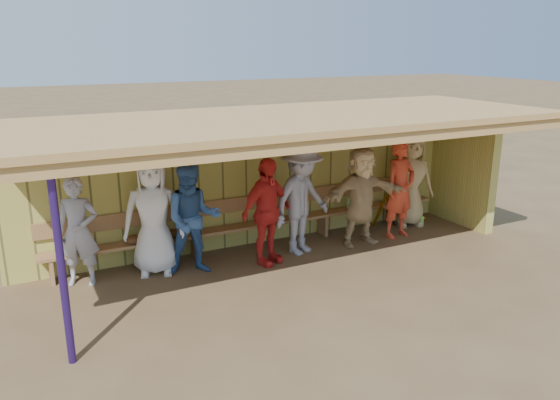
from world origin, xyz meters
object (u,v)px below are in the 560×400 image
object	(u,v)px
player_d	(266,212)
player_f	(361,196)
player_a	(78,232)
player_b	(153,215)
player_e	(302,199)
bench	(261,217)
player_c	(193,219)
player_g	(400,189)
player_h	(411,180)

from	to	relation	value
player_d	player_f	xyz separation A→B (m)	(1.93, 0.07, 0.01)
player_a	player_b	bearing A→B (deg)	19.30
player_f	player_b	bearing A→B (deg)	174.41
player_a	player_f	bearing A→B (deg)	17.00
player_a	player_e	bearing A→B (deg)	16.80
player_e	bench	distance (m)	0.93
player_a	player_e	distance (m)	3.66
player_c	player_d	world-z (taller)	player_c
player_d	player_e	bearing A→B (deg)	-7.87
player_c	player_f	world-z (taller)	player_f
player_e	bench	xyz separation A→B (m)	(-0.46, 0.67, -0.45)
player_b	player_f	bearing A→B (deg)	10.19
player_a	player_f	size ratio (longest dim) A/B	0.93
player_a	player_b	world-z (taller)	player_b
player_g	player_h	bearing A→B (deg)	27.40
player_e	player_f	distance (m)	1.19
player_f	player_h	distance (m)	1.60
player_b	player_f	distance (m)	3.71
player_h	player_a	bearing A→B (deg)	-163.21
player_b	player_g	bearing A→B (deg)	11.45
player_c	player_b	bearing A→B (deg)	165.36
player_b	player_h	distance (m)	5.22
player_e	player_f	world-z (taller)	player_e
player_f	player_h	world-z (taller)	player_h
player_a	player_c	distance (m)	1.72
player_g	player_a	bearing A→B (deg)	167.09
player_b	player_f	world-z (taller)	player_b
player_a	player_g	distance (m)	5.72
player_h	player_c	bearing A→B (deg)	-158.72
player_b	player_f	size ratio (longest dim) A/B	1.05
player_a	player_b	size ratio (longest dim) A/B	0.88
player_a	player_h	size ratio (longest dim) A/B	0.91
player_h	player_f	bearing A→B (deg)	-146.11
player_c	player_h	xyz separation A→B (m)	(4.67, 0.37, 0.03)
player_b	player_g	world-z (taller)	player_b
player_g	player_c	bearing A→B (deg)	170.35
player_f	player_h	bearing A→B (deg)	17.79
player_f	player_d	bearing A→B (deg)	-177.36
player_b	player_d	world-z (taller)	player_b
player_f	bench	bearing A→B (deg)	155.40
player_d	player_h	xyz separation A→B (m)	(3.47, 0.54, 0.03)
player_h	bench	bearing A→B (deg)	-168.70
player_g	player_b	bearing A→B (deg)	166.75
player_c	bench	size ratio (longest dim) A/B	0.24
player_a	player_d	distance (m)	2.94
player_c	bench	distance (m)	1.68
player_f	player_g	bearing A→B (deg)	1.01
player_d	player_h	world-z (taller)	player_h
player_a	player_h	bearing A→B (deg)	22.59
player_d	bench	bearing A→B (deg)	50.60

